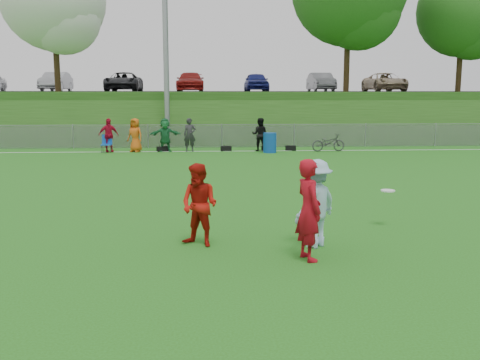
{
  "coord_description": "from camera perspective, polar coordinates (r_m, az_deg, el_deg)",
  "views": [
    {
      "loc": [
        -0.85,
        -9.24,
        2.86
      ],
      "look_at": [
        -0.23,
        0.5,
        1.3
      ],
      "focal_mm": 40.0,
      "sensor_mm": 36.0,
      "label": 1
    }
  ],
  "objects": [
    {
      "name": "parking_lot",
      "position": [
        42.25,
        -2.5,
        9.33
      ],
      "size": [
        120.0,
        12.0,
        0.1
      ],
      "primitive_type": "cube",
      "color": "black",
      "rests_on": "berm"
    },
    {
      "name": "camp_chair",
      "position": [
        27.57,
        -14.04,
        3.41
      ],
      "size": [
        0.51,
        0.52,
        0.9
      ],
      "rotation": [
        0.0,
        0.0,
        0.02
      ],
      "color": "#104FB5",
      "rests_on": "ground"
    },
    {
      "name": "player_blue",
      "position": [
        10.16,
        8.04,
        -2.5
      ],
      "size": [
        1.22,
        1.19,
        1.67
      ],
      "primitive_type": "imported",
      "rotation": [
        0.0,
        0.0,
        3.89
      ],
      "color": "#98BDD3",
      "rests_on": "ground"
    },
    {
      "name": "bicycle",
      "position": [
        27.66,
        9.4,
        3.96
      ],
      "size": [
        1.77,
        0.79,
        0.9
      ],
      "primitive_type": "imported",
      "rotation": [
        0.0,
        0.0,
        1.69
      ],
      "color": "#2C2C2E",
      "rests_on": "ground"
    },
    {
      "name": "sideline_far",
      "position": [
        27.4,
        -1.83,
        3.1
      ],
      "size": [
        60.0,
        0.1,
        0.01
      ],
      "primitive_type": "cube",
      "color": "white",
      "rests_on": "ground"
    },
    {
      "name": "gear_bags",
      "position": [
        27.52,
        -0.34,
        3.39
      ],
      "size": [
        7.2,
        0.48,
        0.26
      ],
      "color": "black",
      "rests_on": "ground"
    },
    {
      "name": "frisbee",
      "position": [
        12.05,
        15.49,
        -1.1
      ],
      "size": [
        0.31,
        0.31,
        0.03
      ],
      "color": "silver",
      "rests_on": "ground"
    },
    {
      "name": "berm",
      "position": [
        40.27,
        -2.43,
        7.14
      ],
      "size": [
        120.0,
        18.0,
        3.0
      ],
      "primitive_type": "cube",
      "color": "#204B15",
      "rests_on": "ground"
    },
    {
      "name": "tree_white_flowering",
      "position": [
        35.74,
        -19.05,
        17.39
      ],
      "size": [
        6.3,
        6.3,
        8.78
      ],
      "color": "black",
      "rests_on": "berm"
    },
    {
      "name": "player_red_left",
      "position": [
        9.34,
        7.34,
        -3.17
      ],
      "size": [
        0.59,
        0.74,
        1.78
      ],
      "primitive_type": "imported",
      "rotation": [
        0.0,
        0.0,
        1.84
      ],
      "color": "#A60B18",
      "rests_on": "ground"
    },
    {
      "name": "tree_green_far",
      "position": [
        39.39,
        22.91,
        15.84
      ],
      "size": [
        5.88,
        5.88,
        8.19
      ],
      "color": "black",
      "rests_on": "berm"
    },
    {
      "name": "spectator_row",
      "position": [
        27.36,
        -7.1,
        4.79
      ],
      "size": [
        8.67,
        0.86,
        1.69
      ],
      "color": "#B90C2A",
      "rests_on": "ground"
    },
    {
      "name": "ground",
      "position": [
        9.71,
        1.58,
        -8.06
      ],
      "size": [
        120.0,
        120.0,
        0.0
      ],
      "primitive_type": "plane",
      "color": "#245E13",
      "rests_on": "ground"
    },
    {
      "name": "light_pole",
      "position": [
        30.36,
        -7.98,
        16.27
      ],
      "size": [
        1.2,
        0.4,
        12.15
      ],
      "color": "gray",
      "rests_on": "ground"
    },
    {
      "name": "fence",
      "position": [
        29.33,
        -1.96,
        4.75
      ],
      "size": [
        58.0,
        0.06,
        1.3
      ],
      "color": "gray",
      "rests_on": "ground"
    },
    {
      "name": "car_row",
      "position": [
        41.25,
        -4.13,
        10.39
      ],
      "size": [
        32.04,
        5.18,
        1.44
      ],
      "color": "silver",
      "rests_on": "parking_lot"
    },
    {
      "name": "player_red_center",
      "position": [
        10.17,
        -4.35,
        -2.68
      ],
      "size": [
        0.97,
        0.92,
        1.59
      ],
      "primitive_type": "imported",
      "rotation": [
        0.0,
        0.0,
        -0.56
      ],
      "color": "#AE140C",
      "rests_on": "ground"
    },
    {
      "name": "recycling_bin",
      "position": [
        26.73,
        3.19,
        3.99
      ],
      "size": [
        0.85,
        0.85,
        0.99
      ],
      "primitive_type": "cylinder",
      "rotation": [
        0.0,
        0.0,
        0.36
      ],
      "color": "#0E4399",
      "rests_on": "ground"
    }
  ]
}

